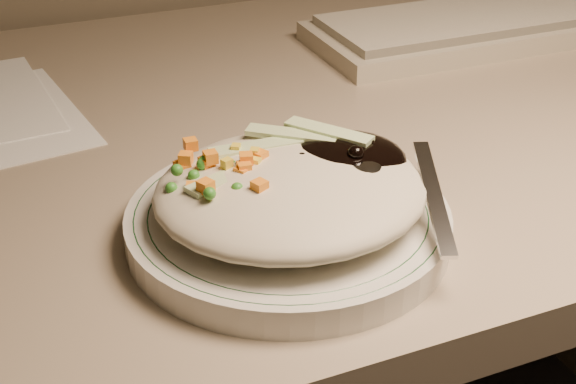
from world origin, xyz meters
name	(u,v)px	position (x,y,z in m)	size (l,w,h in m)	color
desk	(296,275)	(0.00, 1.38, 0.54)	(1.40, 0.70, 0.74)	gray
plate	(288,224)	(-0.10, 1.17, 0.75)	(0.23, 0.23, 0.02)	silver
plate_rim	(288,212)	(-0.10, 1.17, 0.76)	(0.22, 0.22, 0.00)	#144723
meal	(294,184)	(-0.09, 1.17, 0.78)	(0.21, 0.19, 0.05)	#C1B69C
keyboard	(492,24)	(0.30, 1.48, 0.75)	(0.44, 0.16, 0.03)	#AFA68F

